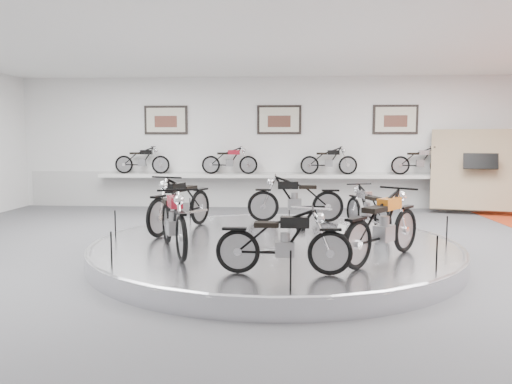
# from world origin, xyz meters

# --- Properties ---
(floor) EXTENTS (16.00, 16.00, 0.00)m
(floor) POSITION_xyz_m (0.00, 0.00, 0.00)
(floor) COLOR #4D4D4F
(floor) RESTS_ON ground
(ceiling) EXTENTS (16.00, 16.00, 0.00)m
(ceiling) POSITION_xyz_m (0.00, 0.00, 4.00)
(ceiling) COLOR white
(ceiling) RESTS_ON wall_back
(wall_back) EXTENTS (16.00, 0.00, 16.00)m
(wall_back) POSITION_xyz_m (0.00, 7.00, 2.00)
(wall_back) COLOR white
(wall_back) RESTS_ON floor
(wall_front) EXTENTS (16.00, 0.00, 16.00)m
(wall_front) POSITION_xyz_m (0.00, -7.00, 2.00)
(wall_front) COLOR white
(wall_front) RESTS_ON floor
(dado_band) EXTENTS (15.68, 0.04, 1.10)m
(dado_band) POSITION_xyz_m (0.00, 6.98, 0.55)
(dado_band) COLOR #BCBCBA
(dado_band) RESTS_ON floor
(display_platform) EXTENTS (6.40, 6.40, 0.30)m
(display_platform) POSITION_xyz_m (0.00, 0.30, 0.15)
(display_platform) COLOR silver
(display_platform) RESTS_ON floor
(platform_rim) EXTENTS (6.40, 6.40, 0.10)m
(platform_rim) POSITION_xyz_m (0.00, 0.30, 0.27)
(platform_rim) COLOR #B2B2BA
(platform_rim) RESTS_ON display_platform
(shelf) EXTENTS (11.00, 0.55, 0.10)m
(shelf) POSITION_xyz_m (0.00, 6.70, 1.00)
(shelf) COLOR silver
(shelf) RESTS_ON wall_back
(poster_left) EXTENTS (1.35, 0.06, 0.88)m
(poster_left) POSITION_xyz_m (-3.50, 6.96, 2.70)
(poster_left) COLOR beige
(poster_left) RESTS_ON wall_back
(poster_center) EXTENTS (1.35, 0.06, 0.88)m
(poster_center) POSITION_xyz_m (0.00, 6.96, 2.70)
(poster_center) COLOR beige
(poster_center) RESTS_ON wall_back
(poster_right) EXTENTS (1.35, 0.06, 0.88)m
(poster_right) POSITION_xyz_m (3.50, 6.96, 2.70)
(poster_right) COLOR beige
(poster_right) RESTS_ON wall_back
(display_panel) EXTENTS (2.56, 1.52, 2.30)m
(display_panel) POSITION_xyz_m (5.60, 6.10, 1.25)
(display_panel) COLOR #9F8664
(display_panel) RESTS_ON floor
(shelf_bike_a) EXTENTS (1.22, 0.43, 0.73)m
(shelf_bike_a) POSITION_xyz_m (-4.20, 6.70, 1.42)
(shelf_bike_a) COLOR black
(shelf_bike_a) RESTS_ON shelf
(shelf_bike_b) EXTENTS (1.22, 0.43, 0.73)m
(shelf_bike_b) POSITION_xyz_m (-1.50, 6.70, 1.42)
(shelf_bike_b) COLOR maroon
(shelf_bike_b) RESTS_ON shelf
(shelf_bike_c) EXTENTS (1.22, 0.43, 0.73)m
(shelf_bike_c) POSITION_xyz_m (1.50, 6.70, 1.42)
(shelf_bike_c) COLOR black
(shelf_bike_c) RESTS_ON shelf
(shelf_bike_d) EXTENTS (1.22, 0.43, 0.73)m
(shelf_bike_d) POSITION_xyz_m (4.20, 6.70, 1.42)
(shelf_bike_d) COLOR #B8B7BD
(shelf_bike_d) RESTS_ON shelf
(bike_a) EXTENTS (0.99, 1.66, 0.92)m
(bike_a) POSITION_xyz_m (1.80, 1.40, 0.76)
(bike_a) COLOR #B8B7BD
(bike_a) RESTS_ON display_platform
(bike_b) EXTENTS (1.79, 0.68, 1.04)m
(bike_b) POSITION_xyz_m (0.41, 2.41, 0.82)
(bike_b) COLOR black
(bike_b) RESTS_ON display_platform
(bike_c) EXTENTS (1.29, 2.01, 1.12)m
(bike_c) POSITION_xyz_m (-1.88, 1.25, 0.86)
(bike_c) COLOR black
(bike_c) RESTS_ON display_platform
(bike_d) EXTENTS (1.27, 1.91, 1.06)m
(bike_d) POSITION_xyz_m (-1.60, -0.61, 0.83)
(bike_d) COLOR maroon
(bike_d) RESTS_ON display_platform
(bike_e) EXTENTS (1.56, 0.59, 0.91)m
(bike_e) POSITION_xyz_m (0.16, -1.87, 0.75)
(bike_e) COLOR black
(bike_e) RESTS_ON display_platform
(bike_f) EXTENTS (1.65, 1.82, 1.07)m
(bike_f) POSITION_xyz_m (1.64, -1.00, 0.84)
(bike_f) COLOR #C46113
(bike_f) RESTS_ON display_platform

